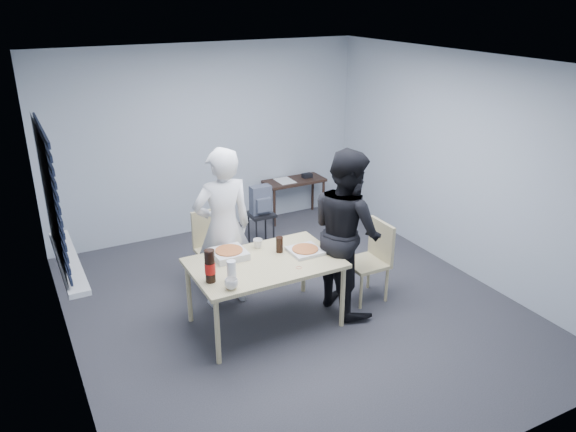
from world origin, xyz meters
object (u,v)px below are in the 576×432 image
backpack (261,200)px  soda_bottle (210,267)px  person_black (346,231)px  side_table (294,185)px  stool (261,221)px  chair_right (373,255)px  mug_a (231,284)px  chair_far (213,243)px  mug_b (258,243)px  person_white (223,229)px  dining_table (265,267)px

backpack → soda_bottle: (-1.41, -1.91, 0.22)m
person_black → side_table: person_black is taller
stool → side_table: bearing=37.2°
side_table → backpack: size_ratio=2.39×
chair_right → mug_a: bearing=-170.4°
chair_far → backpack: chair_far is taller
chair_right → backpack: size_ratio=2.34×
chair_right → mug_b: bearing=162.8°
chair_right → side_table: chair_right is taller
chair_far → person_white: bearing=-95.7°
chair_far → backpack: 1.18m
chair_far → stool: chair_far is taller
chair_far → chair_right: bearing=-37.6°
person_black → mug_a: 1.45m
person_white → mug_b: bearing=136.1°
chair_right → stool: bearing=105.4°
person_white → mug_b: person_white is taller
chair_right → stool: 1.90m
chair_right → stool: (-0.50, 1.83, -0.16)m
side_table → backpack: 1.09m
backpack → soda_bottle: soda_bottle is taller
stool → mug_a: bearing=-121.1°
backpack → side_table: bearing=56.1°
chair_far → chair_right: 1.82m
chair_far → side_table: chair_far is taller
chair_far → backpack: bearing=36.7°
side_table → dining_table: bearing=-124.1°
person_black → mug_b: size_ratio=17.70×
dining_table → mug_a: 0.62m
chair_far → soda_bottle: (-0.47, -1.21, 0.36)m
person_black → chair_far: bearing=43.3°
person_white → chair_right: bearing=156.7°
chair_right → person_black: bearing=-176.9°
person_white → mug_a: 1.00m
chair_far → mug_b: chair_far is taller
person_black → mug_a: person_black is taller
stool → mug_b: bearing=-116.1°
person_white → person_black: same height
dining_table → soda_bottle: soda_bottle is taller
person_white → stool: bearing=-129.8°
side_table → soda_bottle: 3.44m
chair_far → person_black: (1.07, -1.13, 0.37)m
chair_right → person_black: (-0.38, -0.02, 0.37)m
chair_right → side_table: bearing=81.9°
chair_right → mug_a: chair_right is taller
dining_table → mug_b: mug_b is taller
person_black → chair_right: bearing=-86.9°
person_white → mug_a: person_white is taller
chair_right → mug_b: size_ratio=8.90×
mug_b → soda_bottle: (-0.70, -0.47, 0.11)m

